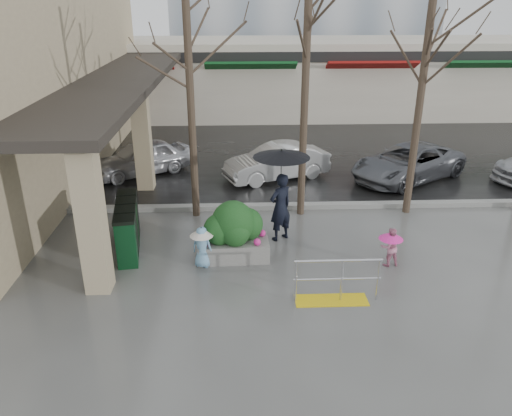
{
  "coord_description": "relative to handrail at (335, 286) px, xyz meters",
  "views": [
    {
      "loc": [
        -0.72,
        -10.44,
        6.2
      ],
      "look_at": [
        -0.27,
        1.02,
        1.3
      ],
      "focal_mm": 35.0,
      "sensor_mm": 36.0,
      "label": 1
    }
  ],
  "objects": [
    {
      "name": "street_asphalt",
      "position": [
        -1.36,
        23.2,
        -0.37
      ],
      "size": [
        120.0,
        36.0,
        0.01
      ],
      "primitive_type": "cube",
      "color": "black",
      "rests_on": "ground"
    },
    {
      "name": "news_boxes",
      "position": [
        -4.97,
        2.66,
        0.27
      ],
      "size": [
        0.86,
        2.35,
        1.28
      ],
      "rotation": [
        0.0,
        0.0,
        0.15
      ],
      "color": "#0D391B",
      "rests_on": "ground"
    },
    {
      "name": "handrail",
      "position": [
        0.0,
        0.0,
        0.0
      ],
      "size": [
        1.9,
        0.5,
        1.03
      ],
      "color": "yellow",
      "rests_on": "ground"
    },
    {
      "name": "tree_west",
      "position": [
        -3.36,
        4.8,
        4.71
      ],
      "size": [
        3.2,
        3.2,
        6.8
      ],
      "color": "#382B21",
      "rests_on": "ground"
    },
    {
      "name": "car_a",
      "position": [
        -5.66,
        8.73,
        0.25
      ],
      "size": [
        3.92,
        3.23,
        1.26
      ],
      "primitive_type": "imported",
      "rotation": [
        0.0,
        0.0,
        -1.01
      ],
      "color": "silver",
      "rests_on": "ground"
    },
    {
      "name": "tree_mideast",
      "position": [
        3.14,
        4.8,
        4.48
      ],
      "size": [
        3.2,
        3.2,
        6.5
      ],
      "color": "#382B21",
      "rests_on": "ground"
    },
    {
      "name": "pillar_back",
      "position": [
        -5.26,
        7.2,
        1.37
      ],
      "size": [
        0.55,
        0.55,
        3.5
      ],
      "primitive_type": "cube",
      "color": "tan",
      "rests_on": "ground"
    },
    {
      "name": "planter",
      "position": [
        -2.21,
        2.07,
        0.37
      ],
      "size": [
        1.81,
        1.05,
        1.55
      ],
      "rotation": [
        0.0,
        0.0,
        0.04
      ],
      "color": "slate",
      "rests_on": "ground"
    },
    {
      "name": "child_blue",
      "position": [
        -2.98,
        1.64,
        0.25
      ],
      "size": [
        0.6,
        0.58,
        1.07
      ],
      "rotation": [
        0.0,
        0.0,
        2.81
      ],
      "color": "#74A8CF",
      "rests_on": "ground"
    },
    {
      "name": "tree_midwest",
      "position": [
        -0.16,
        4.8,
        4.86
      ],
      "size": [
        3.2,
        3.2,
        7.0
      ],
      "color": "#382B21",
      "rests_on": "ground"
    },
    {
      "name": "woman",
      "position": [
        -0.94,
        3.07,
        1.18
      ],
      "size": [
        1.5,
        1.5,
        2.58
      ],
      "rotation": [
        0.0,
        0.0,
        3.74
      ],
      "color": "black",
      "rests_on": "ground"
    },
    {
      "name": "curb",
      "position": [
        -1.36,
        5.2,
        -0.3
      ],
      "size": [
        120.0,
        0.3,
        0.15
      ],
      "primitive_type": "cube",
      "color": "gray",
      "rests_on": "ground"
    },
    {
      "name": "pillar_front",
      "position": [
        -5.26,
        0.7,
        1.37
      ],
      "size": [
        0.55,
        0.55,
        3.5
      ],
      "primitive_type": "cube",
      "color": "tan",
      "rests_on": "ground"
    },
    {
      "name": "storefront_row",
      "position": [
        0.64,
        19.17,
        1.64
      ],
      "size": [
        34.0,
        6.74,
        4.0
      ],
      "color": "beige",
      "rests_on": "ground"
    },
    {
      "name": "near_building",
      "position": [
        -10.36,
        9.2,
        3.62
      ],
      "size": [
        6.0,
        18.0,
        8.0
      ],
      "primitive_type": "cube",
      "color": "tan",
      "rests_on": "ground"
    },
    {
      "name": "child_pink",
      "position": [
        1.64,
        1.52,
        0.21
      ],
      "size": [
        0.6,
        0.6,
        1.0
      ],
      "rotation": [
        0.0,
        0.0,
        3.29
      ],
      "color": "pink",
      "rests_on": "ground"
    },
    {
      "name": "car_b",
      "position": [
        -0.65,
        8.01,
        0.25
      ],
      "size": [
        4.05,
        2.65,
        1.26
      ],
      "primitive_type": "imported",
      "rotation": [
        0.0,
        0.0,
        -1.19
      ],
      "color": "silver",
      "rests_on": "ground"
    },
    {
      "name": "car_c",
      "position": [
        4.09,
        7.77,
        0.25
      ],
      "size": [
        4.94,
        4.23,
        1.26
      ],
      "primitive_type": "imported",
      "rotation": [
        0.0,
        0.0,
        -0.99
      ],
      "color": "slate",
      "rests_on": "ground"
    },
    {
      "name": "ground",
      "position": [
        -1.36,
        1.2,
        -0.38
      ],
      "size": [
        120.0,
        120.0,
        0.0
      ],
      "primitive_type": "plane",
      "color": "#51514F",
      "rests_on": "ground"
    },
    {
      "name": "canopy_slab",
      "position": [
        -6.16,
        9.2,
        3.25
      ],
      "size": [
        2.8,
        18.0,
        0.25
      ],
      "primitive_type": "cube",
      "color": "#2D2823",
      "rests_on": "pillar_front"
    }
  ]
}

